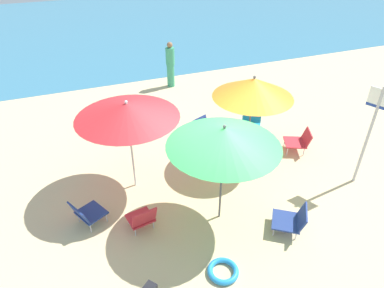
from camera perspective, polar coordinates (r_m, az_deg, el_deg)
The scene contains 15 objects.
ground_plane at distance 7.23m, azimuth 3.61°, elevation -9.24°, with size 40.00×40.00×0.00m, color #D3BC8C.
sea_water at distance 20.12m, azimuth -14.47°, elevation 18.47°, with size 40.00×16.00×0.01m, color teal.
umbrella_orange at distance 7.57m, azimuth 10.17°, elevation 9.18°, with size 1.77×1.77×2.12m.
umbrella_red at distance 6.65m, azimuth -10.75°, elevation 5.50°, with size 2.03×2.03×2.05m.
umbrella_green at distance 5.75m, azimuth 5.33°, elevation 1.17°, with size 1.98×1.98×2.08m.
beach_chair_a at distance 6.71m, azimuth 16.30°, elevation -11.97°, with size 0.78×0.77×0.53m.
beach_chair_b at distance 8.86m, azimuth 17.41°, elevation 0.56°, with size 0.74×0.71×0.57m.
beach_chair_c at distance 6.49m, azimuth -8.27°, elevation -12.08°, with size 0.54×0.60×0.61m.
beach_chair_d at distance 9.46m, azimuth 9.84°, elevation 3.95°, with size 0.70×0.70×0.61m.
beach_chair_e at distance 6.80m, azimuth -17.14°, elevation -10.88°, with size 0.70×0.69×0.57m.
beach_chair_f at distance 9.01m, azimuth 2.01°, elevation 2.61°, with size 0.65×0.66×0.53m.
person_a at distance 7.80m, azimuth 1.74°, elevation -1.27°, with size 0.43×0.53×0.91m.
person_b at distance 11.83m, azimuth -3.61°, elevation 13.03°, with size 0.30×0.30×1.53m.
warning_sign at distance 7.74m, azimuth 27.76°, elevation 2.99°, with size 0.22×0.43×2.26m.
swim_ring at distance 6.03m, azimuth 5.18°, elevation -20.28°, with size 0.52×0.52×0.09m, color #238CD8.
Camera 1 is at (-2.31, -4.78, 4.91)m, focal length 32.10 mm.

